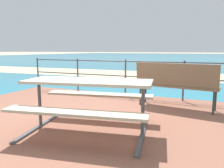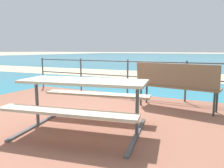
{
  "view_description": "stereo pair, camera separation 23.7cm",
  "coord_description": "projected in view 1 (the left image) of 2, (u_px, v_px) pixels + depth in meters",
  "views": [
    {
      "loc": [
        1.93,
        -3.09,
        1.28
      ],
      "look_at": [
        0.1,
        1.2,
        0.55
      ],
      "focal_mm": 35.12,
      "sensor_mm": 36.0,
      "label": 1
    },
    {
      "loc": [
        2.15,
        -2.99,
        1.28
      ],
      "look_at": [
        0.1,
        1.2,
        0.55
      ],
      "focal_mm": 35.12,
      "sensor_mm": 36.0,
      "label": 2
    }
  ],
  "objects": [
    {
      "name": "park_bench",
      "position": [
        175.0,
        81.0,
        4.52
      ],
      "size": [
        1.7,
        0.65,
        0.96
      ],
      "rotation": [
        0.0,
        0.0,
        3.0
      ],
      "color": "#7A6047",
      "rests_on": "patio_paving"
    },
    {
      "name": "ground_plane",
      "position": [
        79.0,
        125.0,
        3.75
      ],
      "size": [
        240.0,
        240.0,
        0.0
      ],
      "primitive_type": "plane",
      "color": "beige"
    },
    {
      "name": "beach_strip",
      "position": [
        163.0,
        76.0,
        11.06
      ],
      "size": [
        54.09,
        5.42,
        0.01
      ],
      "primitive_type": "cube",
      "rotation": [
        0.0,
        0.0,
        0.03
      ],
      "color": "beige",
      "rests_on": "ground"
    },
    {
      "name": "railing_fence",
      "position": [
        125.0,
        73.0,
        5.78
      ],
      "size": [
        5.94,
        0.04,
        0.98
      ],
      "color": "#4C5156",
      "rests_on": "patio_paving"
    },
    {
      "name": "patio_paving",
      "position": [
        79.0,
        124.0,
        3.75
      ],
      "size": [
        6.4,
        5.2,
        0.06
      ],
      "primitive_type": "cube",
      "color": "#935B47",
      "rests_on": "ground"
    },
    {
      "name": "sea_water",
      "position": [
        194.0,
        57.0,
        40.11
      ],
      "size": [
        90.0,
        90.0,
        0.01
      ],
      "primitive_type": "cube",
      "color": "teal",
      "rests_on": "ground"
    },
    {
      "name": "picnic_table",
      "position": [
        88.0,
        93.0,
        3.27
      ],
      "size": [
        2.09,
        1.74,
        0.78
      ],
      "rotation": [
        0.0,
        0.0,
        0.18
      ],
      "color": "#BCAD93",
      "rests_on": "patio_paving"
    }
  ]
}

